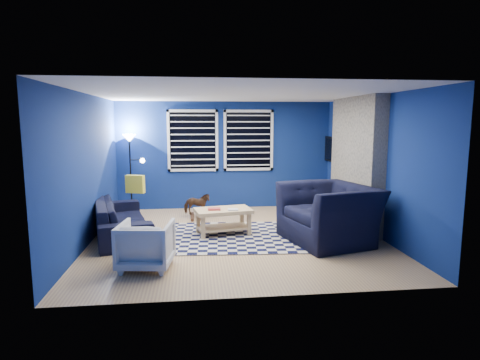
# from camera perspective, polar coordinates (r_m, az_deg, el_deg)

# --- Properties ---
(floor) EXTENTS (5.00, 5.00, 0.00)m
(floor) POSITION_cam_1_polar(r_m,az_deg,el_deg) (7.22, -0.51, -8.07)
(floor) COLOR tan
(floor) RESTS_ON ground
(ceiling) EXTENTS (5.00, 5.00, 0.00)m
(ceiling) POSITION_cam_1_polar(r_m,az_deg,el_deg) (6.94, -0.54, 12.15)
(ceiling) COLOR white
(ceiling) RESTS_ON wall_back
(wall_back) EXTENTS (5.00, 0.00, 5.00)m
(wall_back) POSITION_cam_1_polar(r_m,az_deg,el_deg) (9.45, -2.13, 3.52)
(wall_back) COLOR navy
(wall_back) RESTS_ON floor
(wall_left) EXTENTS (0.00, 5.00, 5.00)m
(wall_left) POSITION_cam_1_polar(r_m,az_deg,el_deg) (7.15, -20.87, 1.46)
(wall_left) COLOR navy
(wall_left) RESTS_ON floor
(wall_right) EXTENTS (0.00, 5.00, 5.00)m
(wall_right) POSITION_cam_1_polar(r_m,az_deg,el_deg) (7.65, 18.46, 1.98)
(wall_right) COLOR navy
(wall_right) RESTS_ON floor
(fireplace) EXTENTS (0.65, 2.00, 2.50)m
(fireplace) POSITION_cam_1_polar(r_m,az_deg,el_deg) (8.05, 16.04, 2.00)
(fireplace) COLOR gray
(fireplace) RESTS_ON floor
(window_left) EXTENTS (1.17, 0.06, 1.42)m
(window_left) POSITION_cam_1_polar(r_m,az_deg,el_deg) (9.36, -6.72, 5.57)
(window_left) COLOR black
(window_left) RESTS_ON wall_back
(window_right) EXTENTS (1.17, 0.06, 1.42)m
(window_right) POSITION_cam_1_polar(r_m,az_deg,el_deg) (9.44, 1.23, 5.65)
(window_right) COLOR black
(window_right) RESTS_ON wall_back
(tv) EXTENTS (0.07, 1.00, 0.58)m
(tv) POSITION_cam_1_polar(r_m,az_deg,el_deg) (9.46, 13.10, 4.23)
(tv) COLOR black
(tv) RESTS_ON wall_right
(rug) EXTENTS (2.62, 2.16, 0.02)m
(rug) POSITION_cam_1_polar(r_m,az_deg,el_deg) (7.21, -0.67, -8.02)
(rug) COLOR black
(rug) RESTS_ON floor
(sofa) EXTENTS (2.33, 1.37, 0.64)m
(sofa) POSITION_cam_1_polar(r_m,az_deg,el_deg) (7.52, -16.52, -5.24)
(sofa) COLOR black
(sofa) RESTS_ON floor
(armchair_big) EXTENTS (1.78, 1.64, 0.97)m
(armchair_big) POSITION_cam_1_polar(r_m,az_deg,el_deg) (7.00, 12.53, -4.68)
(armchair_big) COLOR black
(armchair_big) RESTS_ON floor
(armchair_bent) EXTENTS (0.80, 0.82, 0.66)m
(armchair_bent) POSITION_cam_1_polar(r_m,az_deg,el_deg) (5.80, -13.23, -8.98)
(armchair_bent) COLOR gray
(armchair_bent) RESTS_ON floor
(rocking_horse) EXTENTS (0.30, 0.57, 0.47)m
(rocking_horse) POSITION_cam_1_polar(r_m,az_deg,el_deg) (8.55, -6.16, -3.43)
(rocking_horse) COLOR #472617
(rocking_horse) RESTS_ON floor
(coffee_table) EXTENTS (1.08, 0.75, 0.49)m
(coffee_table) POSITION_cam_1_polar(r_m,az_deg,el_deg) (7.28, -2.41, -5.15)
(coffee_table) COLOR #DFBB7D
(coffee_table) RESTS_ON rug
(cabinet) EXTENTS (0.64, 0.50, 0.56)m
(cabinet) POSITION_cam_1_polar(r_m,az_deg,el_deg) (9.38, 9.48, -2.82)
(cabinet) COLOR #DFBB7D
(cabinet) RESTS_ON floor
(floor_lamp) EXTENTS (0.48, 0.29, 1.75)m
(floor_lamp) POSITION_cam_1_polar(r_m,az_deg,el_deg) (9.26, -15.30, 4.30)
(floor_lamp) COLOR black
(floor_lamp) RESTS_ON floor
(throw_pillow) EXTENTS (0.39, 0.23, 0.35)m
(throw_pillow) POSITION_cam_1_polar(r_m,az_deg,el_deg) (8.16, -14.69, -0.57)
(throw_pillow) COLOR yellow
(throw_pillow) RESTS_ON sofa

